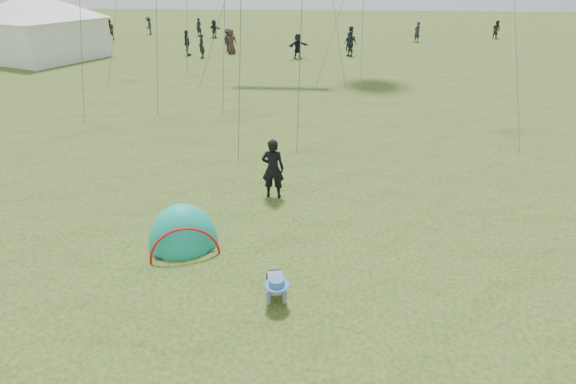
# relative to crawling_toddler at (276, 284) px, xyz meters

# --- Properties ---
(ground) EXTENTS (140.00, 140.00, 0.00)m
(ground) POSITION_rel_crawling_toddler_xyz_m (-0.74, 0.13, -0.31)
(ground) COLOR #1E410A
(crawling_toddler) EXTENTS (0.71, 0.91, 0.63)m
(crawling_toddler) POSITION_rel_crawling_toddler_xyz_m (0.00, 0.00, 0.00)
(crawling_toddler) COLOR black
(crawling_toddler) RESTS_ON ground
(popup_tent) EXTENTS (1.88, 1.72, 1.98)m
(popup_tent) POSITION_rel_crawling_toddler_xyz_m (-2.28, 1.65, -0.31)
(popup_tent) COLOR #137C7E
(popup_tent) RESTS_ON ground
(standing_adult) EXTENTS (0.61, 0.41, 1.65)m
(standing_adult) POSITION_rel_crawling_toddler_xyz_m (-0.56, 4.21, 0.51)
(standing_adult) COLOR black
(standing_adult) RESTS_ON ground
(event_marquee) EXTENTS (8.77, 8.77, 4.65)m
(event_marquee) POSITION_rel_crawling_toddler_xyz_m (-19.02, 24.09, 2.01)
(event_marquee) COLOR white
(event_marquee) RESTS_ON ground
(crowd_person_0) EXTENTS (0.73, 0.68, 1.67)m
(crowd_person_0) POSITION_rel_crawling_toddler_xyz_m (8.26, 34.98, 0.52)
(crowd_person_0) COLOR #25232E
(crowd_person_0) RESTS_ON ground
(crowd_person_1) EXTENTS (1.10, 1.09, 1.80)m
(crowd_person_1) POSITION_rel_crawling_toddler_xyz_m (2.41, 29.66, 0.58)
(crowd_person_1) COLOR black
(crowd_person_1) RESTS_ON ground
(crowd_person_2) EXTENTS (1.08, 0.91, 1.74)m
(crowd_person_2) POSITION_rel_crawling_toddler_xyz_m (2.26, 27.22, 0.55)
(crowd_person_2) COLOR #1E2B39
(crowd_person_2) RESTS_ON ground
(crowd_person_3) EXTENTS (0.90, 1.19, 1.63)m
(crowd_person_3) POSITION_rel_crawling_toddler_xyz_m (-7.00, 28.86, 0.50)
(crowd_person_3) COLOR black
(crowd_person_3) RESTS_ON ground
(crowd_person_4) EXTENTS (0.90, 0.64, 1.74)m
(crowd_person_4) POSITION_rel_crawling_toddler_xyz_m (-6.48, 27.48, 0.56)
(crowd_person_4) COLOR #382621
(crowd_person_4) RESTS_ON ground
(crowd_person_5) EXTENTS (1.46, 1.28, 1.59)m
(crowd_person_5) POSITION_rel_crawling_toddler_xyz_m (-9.81, 35.99, 0.48)
(crowd_person_5) COLOR #1E2936
(crowd_person_5) RESTS_ON ground
(crowd_person_6) EXTENTS (0.70, 0.58, 1.64)m
(crowd_person_6) POSITION_rel_crawling_toddler_xyz_m (-11.57, 37.15, 0.50)
(crowd_person_6) COLOR black
(crowd_person_6) RESTS_ON ground
(crowd_person_7) EXTENTS (0.93, 0.97, 1.58)m
(crowd_person_7) POSITION_rel_crawling_toddler_xyz_m (15.78, 37.86, 0.47)
(crowd_person_7) COLOR #312621
(crowd_person_7) RESTS_ON ground
(crowd_person_8) EXTENTS (0.78, 1.12, 1.76)m
(crowd_person_8) POSITION_rel_crawling_toddler_xyz_m (-9.51, 26.43, 0.57)
(crowd_person_8) COLOR black
(crowd_person_8) RESTS_ON ground
(crowd_person_9) EXTENTS (0.71, 1.11, 1.63)m
(crowd_person_9) POSITION_rel_crawling_toddler_xyz_m (-16.75, 38.00, 0.50)
(crowd_person_9) COLOR #282731
(crowd_person_9) RESTS_ON ground
(crowd_person_11) EXTENTS (1.58, 1.25, 1.68)m
(crowd_person_11) POSITION_rel_crawling_toddler_xyz_m (-1.41, 25.80, 0.52)
(crowd_person_11) COLOR black
(crowd_person_11) RESTS_ON ground
(crowd_person_12) EXTENTS (0.66, 0.71, 1.63)m
(crowd_person_12) POSITION_rel_crawling_toddler_xyz_m (-8.19, 25.50, 0.50)
(crowd_person_12) COLOR black
(crowd_person_12) RESTS_ON ground
(crowd_person_13) EXTENTS (0.95, 0.80, 1.76)m
(crowd_person_13) POSITION_rel_crawling_toddler_xyz_m (-18.69, 33.82, 0.57)
(crowd_person_13) COLOR #3D3029
(crowd_person_13) RESTS_ON ground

